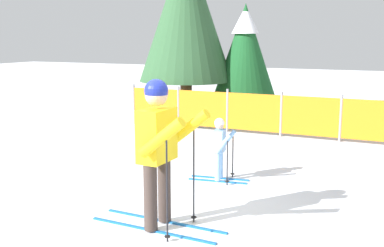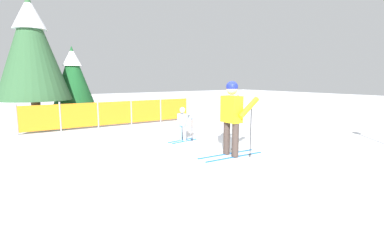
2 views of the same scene
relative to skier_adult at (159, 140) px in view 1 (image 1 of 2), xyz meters
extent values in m
plane|color=white|center=(-0.09, 0.26, -1.09)|extent=(60.00, 60.00, 0.00)
cube|color=#1966B2|center=(-0.02, 0.16, -1.08)|extent=(1.72, 0.11, 0.02)
cube|color=#1966B2|center=(-0.03, -0.16, -1.08)|extent=(1.72, 0.11, 0.02)
cylinder|color=#3F332D|center=(-0.02, 0.16, -0.66)|extent=(0.16, 0.16, 0.81)
cylinder|color=#3F332D|center=(-0.03, -0.16, -0.66)|extent=(0.16, 0.16, 0.81)
cube|color=yellow|center=(-0.03, 0.00, 0.06)|extent=(0.31, 0.52, 0.63)
cylinder|color=yellow|center=(0.24, 0.31, 0.11)|extent=(0.59, 0.15, 0.50)
cylinder|color=yellow|center=(0.21, -0.33, 0.11)|extent=(0.59, 0.15, 0.50)
sphere|color=#D8AD8C|center=(-0.03, 0.00, 0.54)|extent=(0.27, 0.27, 0.27)
sphere|color=navy|center=(-0.03, 0.00, 0.59)|extent=(0.28, 0.28, 0.28)
cylinder|color=black|center=(0.31, 0.32, -0.46)|extent=(0.02, 0.02, 1.27)
cylinder|color=black|center=(0.31, 0.32, -1.03)|extent=(0.07, 0.07, 0.01)
cylinder|color=black|center=(0.28, -0.34, -0.46)|extent=(0.02, 0.02, 1.27)
cylinder|color=black|center=(0.28, -0.34, -1.03)|extent=(0.07, 0.07, 0.01)
cube|color=#1966B2|center=(-0.08, 2.21, -1.08)|extent=(0.96, 0.19, 0.02)
cube|color=#1966B2|center=(-0.05, 2.03, -1.08)|extent=(0.96, 0.19, 0.02)
cylinder|color=#8CBFF2|center=(-0.08, 2.21, -0.84)|extent=(0.09, 0.09, 0.46)
cylinder|color=#8CBFF2|center=(-0.05, 2.03, -0.84)|extent=(0.09, 0.09, 0.46)
cube|color=#8CBFF2|center=(-0.06, 2.12, -0.43)|extent=(0.20, 0.31, 0.36)
cylinder|color=#8CBFF2|center=(0.02, 2.31, -0.44)|extent=(0.28, 0.11, 0.34)
cylinder|color=#8CBFF2|center=(0.07, 1.96, -0.44)|extent=(0.28, 0.11, 0.34)
sphere|color=#D8AD8C|center=(-0.06, 2.12, -0.16)|extent=(0.15, 0.15, 0.15)
sphere|color=white|center=(-0.06, 2.12, -0.14)|extent=(0.16, 0.16, 0.16)
cylinder|color=black|center=(0.08, 2.37, -0.73)|extent=(0.02, 0.02, 0.71)
cylinder|color=black|center=(0.08, 2.37, -1.03)|extent=(0.07, 0.07, 0.01)
cylinder|color=black|center=(0.15, 1.93, -0.73)|extent=(0.02, 0.02, 0.71)
cylinder|color=black|center=(0.15, 1.93, -1.03)|extent=(0.07, 0.07, 0.01)
cylinder|color=gray|center=(-4.06, 6.02, -0.56)|extent=(0.06, 0.06, 1.06)
cylinder|color=gray|center=(-2.72, 6.00, -0.56)|extent=(0.06, 0.06, 1.06)
cylinder|color=gray|center=(-1.38, 5.99, -0.56)|extent=(0.06, 0.06, 1.06)
cylinder|color=gray|center=(-0.04, 5.98, -0.56)|extent=(0.06, 0.06, 1.06)
cylinder|color=gray|center=(1.30, 5.96, -0.56)|extent=(0.06, 0.06, 1.06)
cube|color=orange|center=(-3.39, 6.01, -0.56)|extent=(1.34, 0.04, 0.89)
cube|color=orange|center=(-2.05, 6.00, -0.56)|extent=(1.34, 0.04, 0.89)
cube|color=orange|center=(-0.71, 5.98, -0.56)|extent=(1.34, 0.04, 0.89)
cube|color=orange|center=(0.63, 5.97, -0.56)|extent=(1.34, 0.04, 0.89)
cube|color=orange|center=(1.97, 5.96, -0.56)|extent=(1.34, 0.04, 0.89)
cylinder|color=#4C3823|center=(-1.70, 8.18, -0.75)|extent=(0.22, 0.22, 0.68)
cone|color=#195427|center=(-1.70, 8.18, 0.87)|extent=(1.74, 1.74, 2.55)
cone|color=white|center=(-1.70, 8.18, 1.68)|extent=(0.78, 0.78, 0.76)
cylinder|color=#4C3823|center=(-3.27, 7.61, -0.56)|extent=(0.33, 0.33, 1.05)
cone|color=#2F5834|center=(-3.27, 7.61, 1.92)|extent=(2.68, 2.68, 3.92)
camera|label=1|loc=(2.71, -4.92, 1.22)|focal=45.00mm
camera|label=2|loc=(-4.86, -5.32, 0.81)|focal=28.00mm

